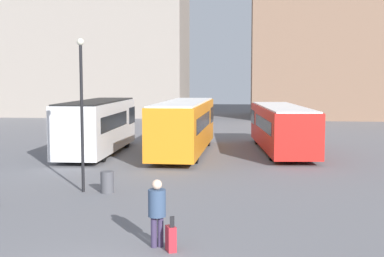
% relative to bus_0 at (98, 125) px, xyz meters
% --- Properties ---
extents(bus_0, '(2.68, 9.97, 3.16)m').
position_rel_bus_0_xyz_m(bus_0, '(0.00, 0.00, 0.00)').
color(bus_0, silver).
rests_on(bus_0, ground_plane).
extents(bus_1, '(2.79, 11.72, 3.11)m').
position_rel_bus_0_xyz_m(bus_1, '(5.09, 0.64, -0.01)').
color(bus_1, orange).
rests_on(bus_1, ground_plane).
extents(bus_2, '(3.61, 11.66, 2.78)m').
position_rel_bus_0_xyz_m(bus_2, '(10.92, 2.09, -0.19)').
color(bus_2, red).
rests_on(bus_2, ground_plane).
extents(traveler, '(0.62, 0.62, 1.83)m').
position_rel_bus_0_xyz_m(traveler, '(6.41, -17.09, -0.62)').
color(traveler, '#382D4C').
rests_on(traveler, ground_plane).
extents(suitcase, '(0.34, 0.41, 0.97)m').
position_rel_bus_0_xyz_m(suitcase, '(6.83, -17.40, -1.37)').
color(suitcase, '#B7232D').
rests_on(suitcase, ground_plane).
extents(lamp_post_1, '(0.28, 0.28, 6.03)m').
position_rel_bus_0_xyz_m(lamp_post_1, '(2.35, -10.53, 1.81)').
color(lamp_post_1, black).
rests_on(lamp_post_1, ground_plane).
extents(trash_bin, '(0.52, 0.52, 0.85)m').
position_rel_bus_0_xyz_m(trash_bin, '(3.35, -10.62, -1.29)').
color(trash_bin, '#47474C').
rests_on(trash_bin, ground_plane).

